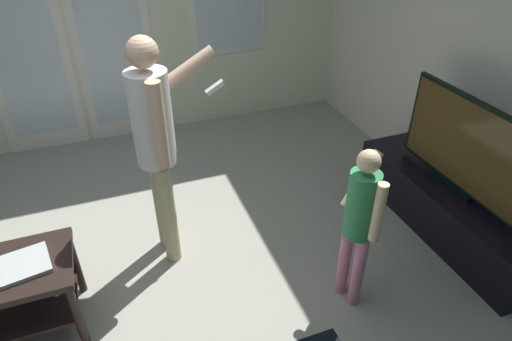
{
  "coord_description": "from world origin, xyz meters",
  "views": [
    {
      "loc": [
        0.02,
        -2.13,
        2.28
      ],
      "look_at": [
        0.78,
        -0.11,
        0.86
      ],
      "focal_mm": 30.46,
      "sensor_mm": 36.0,
      "label": 1
    }
  ],
  "objects_px": {
    "person_adult": "(157,137)",
    "laptop_closed": "(19,266)",
    "tv_stand": "(446,208)",
    "flat_screen_tv": "(465,146)",
    "person_child": "(360,217)"
  },
  "relations": [
    {
      "from": "flat_screen_tv",
      "to": "person_adult",
      "type": "distance_m",
      "value": 2.12
    },
    {
      "from": "tv_stand",
      "to": "flat_screen_tv",
      "type": "xyz_separation_m",
      "value": [
        -0.0,
        0.0,
        0.55
      ]
    },
    {
      "from": "tv_stand",
      "to": "flat_screen_tv",
      "type": "height_order",
      "value": "flat_screen_tv"
    },
    {
      "from": "person_adult",
      "to": "laptop_closed",
      "type": "height_order",
      "value": "person_adult"
    },
    {
      "from": "person_adult",
      "to": "person_child",
      "type": "distance_m",
      "value": 1.33
    },
    {
      "from": "person_adult",
      "to": "person_child",
      "type": "relative_size",
      "value": 1.42
    },
    {
      "from": "person_adult",
      "to": "flat_screen_tv",
      "type": "bearing_deg",
      "value": -13.74
    },
    {
      "from": "tv_stand",
      "to": "laptop_closed",
      "type": "distance_m",
      "value": 2.95
    },
    {
      "from": "person_child",
      "to": "laptop_closed",
      "type": "distance_m",
      "value": 1.93
    },
    {
      "from": "tv_stand",
      "to": "laptop_closed",
      "type": "xyz_separation_m",
      "value": [
        -2.93,
        0.1,
        0.34
      ]
    },
    {
      "from": "person_child",
      "to": "flat_screen_tv",
      "type": "bearing_deg",
      "value": 17.96
    },
    {
      "from": "tv_stand",
      "to": "flat_screen_tv",
      "type": "relative_size",
      "value": 1.49
    },
    {
      "from": "tv_stand",
      "to": "person_child",
      "type": "xyz_separation_m",
      "value": [
        -1.05,
        -0.34,
        0.48
      ]
    },
    {
      "from": "laptop_closed",
      "to": "tv_stand",
      "type": "bearing_deg",
      "value": -12.33
    },
    {
      "from": "flat_screen_tv",
      "to": "person_child",
      "type": "bearing_deg",
      "value": -162.04
    }
  ]
}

